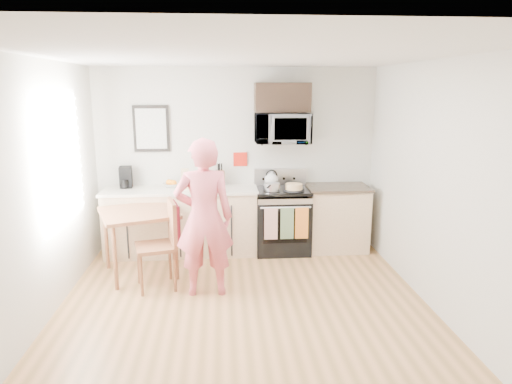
{
  "coord_description": "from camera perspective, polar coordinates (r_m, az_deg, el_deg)",
  "views": [
    {
      "loc": [
        -0.22,
        -4.26,
        2.31
      ],
      "look_at": [
        0.18,
        1.0,
        1.1
      ],
      "focal_mm": 32.0,
      "sensor_mm": 36.0,
      "label": 1
    }
  ],
  "objects": [
    {
      "name": "floor",
      "position": [
        4.85,
        -1.3,
        -15.56
      ],
      "size": [
        4.6,
        4.6,
        0.0
      ],
      "primitive_type": "plane",
      "color": "olive",
      "rests_on": "ground"
    },
    {
      "name": "back_wall",
      "position": [
        6.64,
        -2.42,
        4.13
      ],
      "size": [
        4.0,
        0.04,
        2.6
      ],
      "primitive_type": "cube",
      "color": "beige",
      "rests_on": "floor"
    },
    {
      "name": "front_wall",
      "position": [
        2.21,
        1.8,
        -14.24
      ],
      "size": [
        4.0,
        0.04,
        2.6
      ],
      "primitive_type": "cube",
      "color": "beige",
      "rests_on": "floor"
    },
    {
      "name": "left_wall",
      "position": [
        4.73,
        -26.39,
        -0.81
      ],
      "size": [
        0.04,
        4.6,
        2.6
      ],
      "primitive_type": "cube",
      "color": "beige",
      "rests_on": "floor"
    },
    {
      "name": "right_wall",
      "position": [
        4.9,
        22.65,
        0.0
      ],
      "size": [
        0.04,
        4.6,
        2.6
      ],
      "primitive_type": "cube",
      "color": "beige",
      "rests_on": "floor"
    },
    {
      "name": "ceiling",
      "position": [
        4.27,
        -1.48,
        16.79
      ],
      "size": [
        4.0,
        4.6,
        0.04
      ],
      "primitive_type": "cube",
      "color": "silver",
      "rests_on": "back_wall"
    },
    {
      "name": "window",
      "position": [
        5.4,
        -23.19,
        3.77
      ],
      "size": [
        0.06,
        1.4,
        1.5
      ],
      "color": "silver",
      "rests_on": "left_wall"
    },
    {
      "name": "cabinet_left",
      "position": [
        6.55,
        -9.28,
        -3.77
      ],
      "size": [
        2.1,
        0.6,
        0.9
      ],
      "primitive_type": "cube",
      "color": "tan",
      "rests_on": "floor"
    },
    {
      "name": "countertop_left",
      "position": [
        6.44,
        -9.43,
        0.24
      ],
      "size": [
        2.14,
        0.64,
        0.04
      ],
      "primitive_type": "cube",
      "color": "beige",
      "rests_on": "cabinet_left"
    },
    {
      "name": "cabinet_right",
      "position": [
        6.73,
        10.02,
        -3.35
      ],
      "size": [
        0.84,
        0.6,
        0.9
      ],
      "primitive_type": "cube",
      "color": "tan",
      "rests_on": "floor"
    },
    {
      "name": "countertop_right",
      "position": [
        6.62,
        10.18,
        0.56
      ],
      "size": [
        0.88,
        0.64,
        0.04
      ],
      "primitive_type": "cube",
      "color": "black",
      "rests_on": "cabinet_right"
    },
    {
      "name": "range",
      "position": [
        6.56,
        3.27,
        -3.72
      ],
      "size": [
        0.76,
        0.7,
        1.16
      ],
      "color": "black",
      "rests_on": "floor"
    },
    {
      "name": "microwave",
      "position": [
        6.42,
        3.3,
        7.95
      ],
      "size": [
        0.76,
        0.51,
        0.42
      ],
      "primitive_type": "imported",
      "color": "#B8B8BD",
      "rests_on": "back_wall"
    },
    {
      "name": "upper_cabinet",
      "position": [
        6.44,
        3.29,
        11.71
      ],
      "size": [
        0.76,
        0.35,
        0.4
      ],
      "primitive_type": "cube",
      "color": "black",
      "rests_on": "back_wall"
    },
    {
      "name": "wall_art",
      "position": [
        6.63,
        -12.96,
        7.72
      ],
      "size": [
        0.5,
        0.04,
        0.65
      ],
      "color": "black",
      "rests_on": "back_wall"
    },
    {
      "name": "wall_trivet",
      "position": [
        6.63,
        -1.98,
        4.11
      ],
      "size": [
        0.2,
        0.02,
        0.2
      ],
      "primitive_type": "cube",
      "color": "#B41A0F",
      "rests_on": "back_wall"
    },
    {
      "name": "person",
      "position": [
        5.11,
        -6.51,
        -3.25
      ],
      "size": [
        0.67,
        0.45,
        1.79
      ],
      "primitive_type": "imported",
      "rotation": [
        0.0,
        0.0,
        3.18
      ],
      "color": "#DB3C54",
      "rests_on": "floor"
    },
    {
      "name": "dining_table",
      "position": [
        5.85,
        -14.45,
        -3.23
      ],
      "size": [
        0.98,
        0.98,
        0.82
      ],
      "rotation": [
        0.0,
        0.0,
        0.37
      ],
      "color": "brown",
      "rests_on": "floor"
    },
    {
      "name": "chair",
      "position": [
        5.43,
        -11.01,
        -4.92
      ],
      "size": [
        0.58,
        0.54,
        1.04
      ],
      "rotation": [
        0.0,
        0.0,
        0.25
      ],
      "color": "brown",
      "rests_on": "floor"
    },
    {
      "name": "knife_block",
      "position": [
        6.57,
        -4.49,
        1.78
      ],
      "size": [
        0.13,
        0.16,
        0.22
      ],
      "primitive_type": "cube",
      "rotation": [
        0.0,
        0.0,
        0.24
      ],
      "color": "brown",
      "rests_on": "countertop_left"
    },
    {
      "name": "utensil_crock",
      "position": [
        6.5,
        -5.05,
        1.83
      ],
      "size": [
        0.11,
        0.11,
        0.32
      ],
      "color": "#B41A0F",
      "rests_on": "countertop_left"
    },
    {
      "name": "fruit_bowl",
      "position": [
        6.55,
        -10.61,
        0.96
      ],
      "size": [
        0.25,
        0.25,
        0.1
      ],
      "color": "silver",
      "rests_on": "countertop_left"
    },
    {
      "name": "milk_carton",
      "position": [
        6.39,
        -8.84,
        1.64
      ],
      "size": [
        0.11,
        0.11,
        0.28
      ],
      "primitive_type": "cube",
      "rotation": [
        0.0,
        0.0,
        0.01
      ],
      "color": "tan",
      "rests_on": "countertop_left"
    },
    {
      "name": "coffee_maker",
      "position": [
        6.66,
        -15.98,
        1.73
      ],
      "size": [
        0.19,
        0.26,
        0.29
      ],
      "rotation": [
        0.0,
        0.0,
        0.11
      ],
      "color": "black",
      "rests_on": "countertop_left"
    },
    {
      "name": "bread_bag",
      "position": [
        6.18,
        -5.43,
        0.52
      ],
      "size": [
        0.31,
        0.2,
        0.1
      ],
      "primitive_type": "cube",
      "rotation": [
        0.0,
        0.0,
        -0.27
      ],
      "color": "#DCBC73",
      "rests_on": "countertop_left"
    },
    {
      "name": "cake",
      "position": [
        6.31,
        4.76,
        0.59
      ],
      "size": [
        0.29,
        0.29,
        0.1
      ],
      "color": "black",
      "rests_on": "range"
    },
    {
      "name": "kettle",
      "position": [
        6.57,
        1.94,
        1.62
      ],
      "size": [
        0.19,
        0.19,
        0.24
      ],
      "color": "silver",
      "rests_on": "range"
    },
    {
      "name": "pot",
      "position": [
        6.27,
        2.01,
        0.65
      ],
      "size": [
        0.22,
        0.36,
        0.11
      ],
      "rotation": [
        0.0,
        0.0,
        -0.35
      ],
      "color": "#B8B8BD",
      "rests_on": "range"
    }
  ]
}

